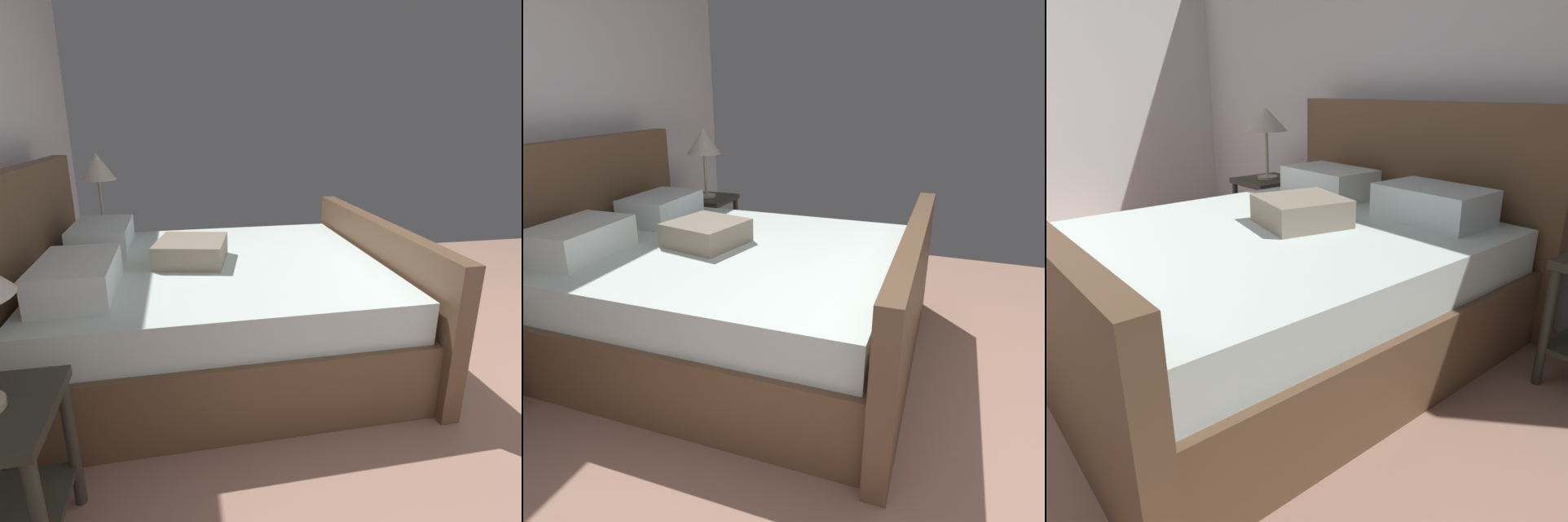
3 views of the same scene
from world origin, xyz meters
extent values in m
cube|color=#A77D69|center=(0.00, 0.00, -0.01)|extent=(4.98, 5.55, 0.02)
cube|color=brown|center=(0.37, 1.52, 0.20)|extent=(1.80, 2.02, 0.40)
cube|color=brown|center=(0.36, 2.58, 0.60)|extent=(1.91, 0.12, 1.21)
cube|color=brown|center=(0.37, 0.47, 0.42)|extent=(1.91, 0.12, 0.83)
cube|color=silver|center=(0.37, 1.52, 0.51)|extent=(1.72, 1.96, 0.22)
cube|color=silver|center=(-0.04, 2.24, 0.71)|extent=(0.56, 0.36, 0.18)
cube|color=silver|center=(0.76, 2.25, 0.71)|extent=(0.56, 0.36, 0.18)
cube|color=gray|center=(0.38, 1.67, 0.69)|extent=(0.47, 0.47, 0.14)
cube|color=#313027|center=(1.64, 2.39, 0.58)|extent=(0.44, 0.44, 0.04)
cube|color=#313027|center=(1.64, 2.39, 0.18)|extent=(0.40, 0.40, 0.02)
cylinder|color=#313027|center=(1.45, 2.20, 0.28)|extent=(0.04, 0.04, 0.56)
cylinder|color=#313027|center=(1.83, 2.20, 0.28)|extent=(0.04, 0.04, 0.56)
cylinder|color=#313027|center=(1.45, 2.58, 0.28)|extent=(0.04, 0.04, 0.56)
cylinder|color=#313027|center=(1.83, 2.58, 0.28)|extent=(0.04, 0.04, 0.56)
cylinder|color=#B7B293|center=(1.64, 2.39, 0.61)|extent=(0.16, 0.16, 0.02)
cylinder|color=#B7B293|center=(1.64, 2.39, 0.80)|extent=(0.02, 0.02, 0.36)
cone|color=beige|center=(1.64, 2.39, 1.09)|extent=(0.30, 0.30, 0.22)
cube|color=#313027|center=(-0.91, 2.37, 0.18)|extent=(0.40, 0.40, 0.02)
cylinder|color=#313027|center=(-0.72, 2.18, 0.28)|extent=(0.04, 0.04, 0.56)
camera|label=1|loc=(-2.14, 1.72, 1.43)|focal=29.27mm
camera|label=2|loc=(-1.95, 0.31, 1.48)|focal=31.84mm
camera|label=3|loc=(2.24, 0.18, 1.28)|focal=33.20mm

